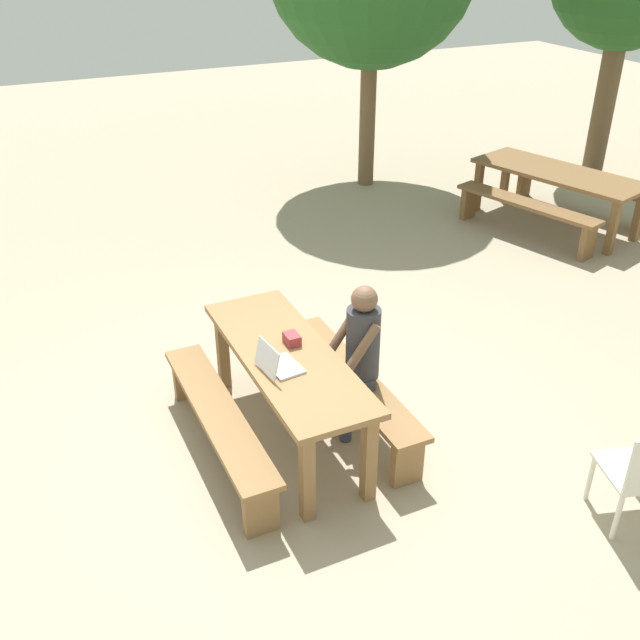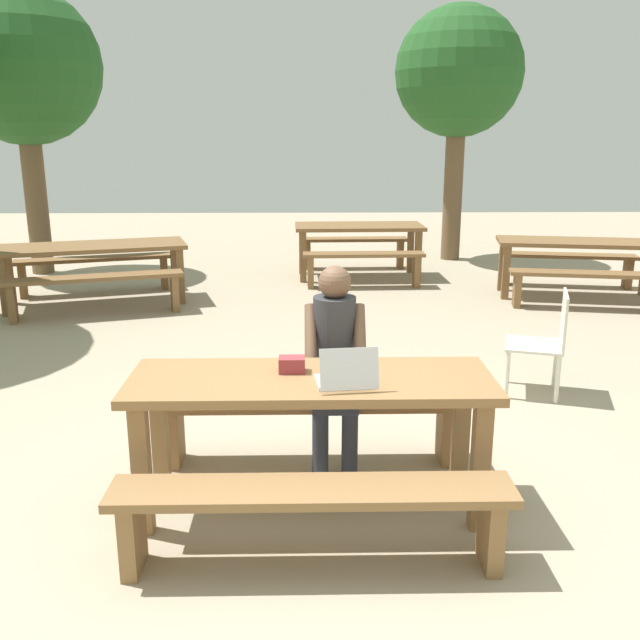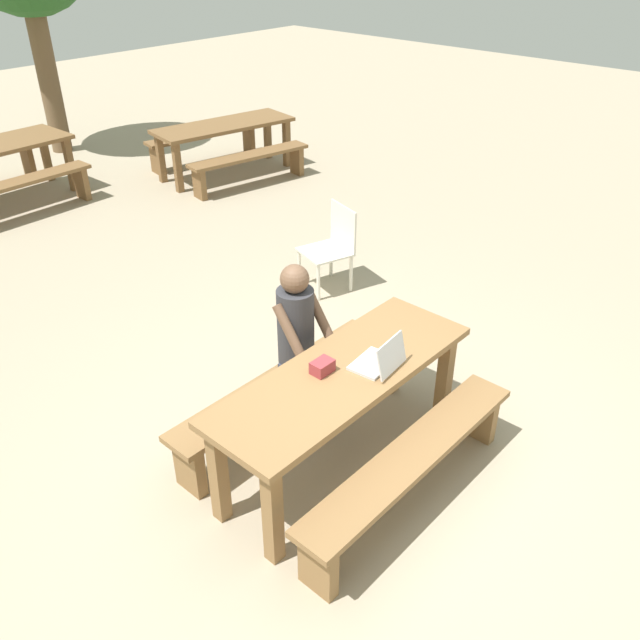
% 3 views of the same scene
% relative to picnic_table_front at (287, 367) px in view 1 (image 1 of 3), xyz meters
% --- Properties ---
extents(ground_plane, '(30.00, 30.00, 0.00)m').
position_rel_picnic_table_front_xyz_m(ground_plane, '(0.00, 0.00, -0.65)').
color(ground_plane, tan).
extents(picnic_table_front, '(1.96, 0.67, 0.78)m').
position_rel_picnic_table_front_xyz_m(picnic_table_front, '(0.00, 0.00, 0.00)').
color(picnic_table_front, olive).
rests_on(picnic_table_front, ground).
extents(bench_near, '(1.93, 0.30, 0.43)m').
position_rel_picnic_table_front_xyz_m(bench_near, '(0.00, -0.57, -0.32)').
color(bench_near, olive).
rests_on(bench_near, ground).
extents(bench_far, '(1.93, 0.30, 0.43)m').
position_rel_picnic_table_front_xyz_m(bench_far, '(0.00, 0.57, -0.32)').
color(bench_far, olive).
rests_on(bench_far, ground).
extents(laptop, '(0.33, 0.30, 0.23)m').
position_rel_picnic_table_front_xyz_m(laptop, '(0.18, -0.15, 0.18)').
color(laptop, silver).
rests_on(laptop, picnic_table_front).
extents(small_pouch, '(0.14, 0.10, 0.08)m').
position_rel_picnic_table_front_xyz_m(small_pouch, '(-0.10, 0.09, 0.17)').
color(small_pouch, '#993338').
rests_on(small_pouch, picnic_table_front).
extents(person_seated, '(0.37, 0.39, 1.28)m').
position_rel_picnic_table_front_xyz_m(person_seated, '(0.15, 0.52, 0.08)').
color(person_seated, '#333847').
rests_on(person_seated, ground).
extents(picnic_table_mid, '(2.34, 1.42, 0.73)m').
position_rel_picnic_table_front_xyz_m(picnic_table_mid, '(-2.62, 4.90, -0.01)').
color(picnic_table_mid, brown).
rests_on(picnic_table_mid, ground).
extents(bench_mid_south, '(1.98, 0.85, 0.48)m').
position_rel_picnic_table_front_xyz_m(bench_mid_south, '(-2.43, 4.28, -0.29)').
color(bench_mid_south, brown).
rests_on(bench_mid_south, ground).
extents(bench_mid_north, '(1.98, 0.85, 0.48)m').
position_rel_picnic_table_front_xyz_m(bench_mid_north, '(-2.80, 5.52, -0.29)').
color(bench_mid_north, brown).
rests_on(bench_mid_north, ground).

